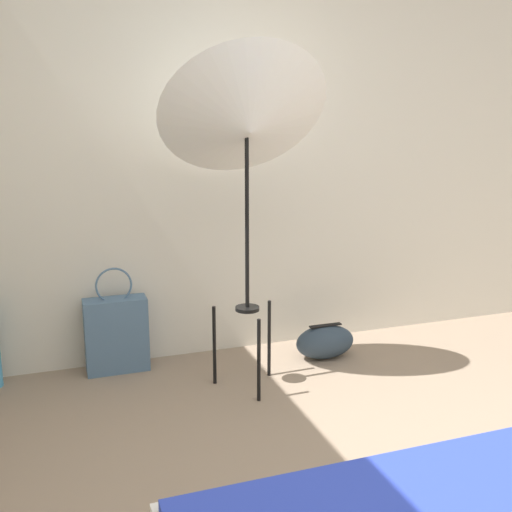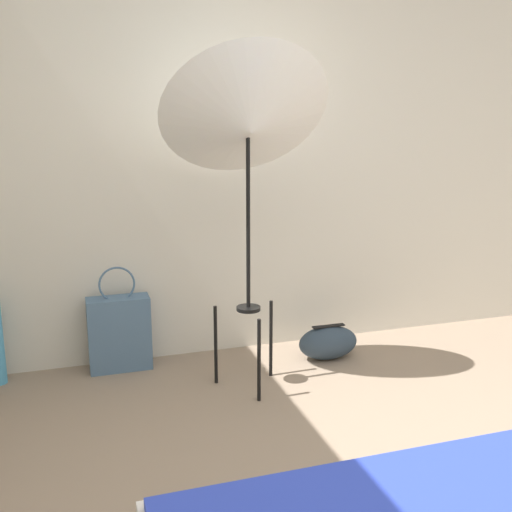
# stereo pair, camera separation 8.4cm
# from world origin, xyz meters

# --- Properties ---
(wall_back) EXTENTS (8.00, 0.05, 2.60)m
(wall_back) POSITION_xyz_m (0.00, 2.44, 1.30)
(wall_back) COLOR beige
(wall_back) RESTS_ON ground_plane
(photo_umbrella) EXTENTS (0.91, 0.74, 1.85)m
(photo_umbrella) POSITION_xyz_m (-0.12, 1.83, 1.45)
(photo_umbrella) COLOR black
(photo_umbrella) RESTS_ON ground_plane
(tote_bag) EXTENTS (0.37, 0.15, 0.64)m
(tote_bag) POSITION_xyz_m (-0.79, 2.29, 0.23)
(tote_bag) COLOR slate
(tote_bag) RESTS_ON ground_plane
(duffel_bag) EXTENTS (0.39, 0.21, 0.22)m
(duffel_bag) POSITION_xyz_m (0.48, 2.06, 0.11)
(duffel_bag) COLOR #2D3D4C
(duffel_bag) RESTS_ON ground_plane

